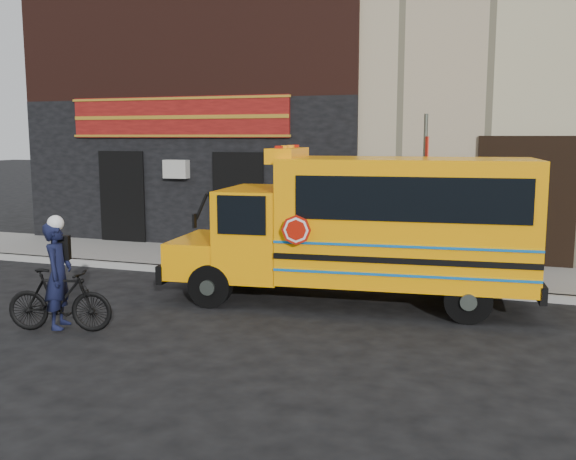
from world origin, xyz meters
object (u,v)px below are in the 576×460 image
(school_bus, at_px, (370,224))
(sign_pole, at_px, (424,195))
(bicycle, at_px, (59,300))
(cyclist, at_px, (58,278))

(school_bus, bearing_deg, sign_pole, 60.54)
(sign_pole, relative_size, bicycle, 2.08)
(school_bus, relative_size, bicycle, 4.11)
(sign_pole, height_order, cyclist, sign_pole)
(school_bus, bearing_deg, cyclist, -142.71)
(bicycle, relative_size, cyclist, 0.99)
(school_bus, distance_m, cyclist, 5.56)
(sign_pole, bearing_deg, bicycle, -137.00)
(cyclist, bearing_deg, sign_pole, -66.54)
(school_bus, relative_size, sign_pole, 1.98)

